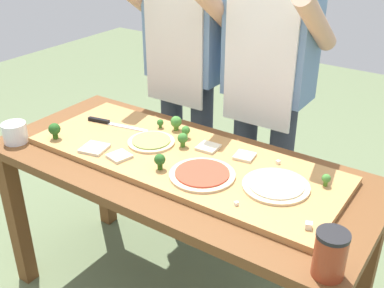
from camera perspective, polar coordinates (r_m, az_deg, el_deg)
prep_table at (r=1.95m, az=-1.74°, el=-5.18°), size 1.60×0.71×0.78m
cutting_board at (r=1.90m, az=-1.16°, el=-1.80°), size 1.30×0.49×0.02m
chefs_knife at (r=2.19m, az=-10.07°, el=2.56°), size 0.31×0.08×0.02m
pizza_whole_cheese_artichoke at (r=1.71m, az=10.19°, el=-4.99°), size 0.24×0.24×0.02m
pizza_whole_pesto_green at (r=1.99m, az=-4.99°, el=0.30°), size 0.20×0.20×0.02m
pizza_whole_tomato_red at (r=1.75m, az=1.25°, el=-3.70°), size 0.25×0.25×0.02m
pizza_slice_center at (r=1.94m, az=1.99°, el=-0.40°), size 0.09×0.09×0.01m
pizza_slice_far_right at (r=1.89m, az=6.43°, el=-1.48°), size 0.09×0.09×0.01m
pizza_slice_near_right at (r=1.90m, az=-8.84°, el=-1.47°), size 0.10×0.10×0.01m
pizza_slice_near_left at (r=1.98m, az=-11.80°, el=-0.52°), size 0.12×0.12×0.01m
broccoli_floret_back_right at (r=2.09m, az=-1.95°, el=2.67°), size 0.05×0.05×0.07m
broccoli_floret_back_mid at (r=2.12m, az=-3.89°, el=2.58°), size 0.03×0.03×0.04m
broccoli_floret_front_left at (r=1.75m, az=16.03°, el=-4.11°), size 0.03×0.03×0.05m
broccoli_floret_front_right at (r=1.94m, az=-1.15°, el=0.65°), size 0.04×0.04×0.06m
broccoli_floret_center_left at (r=2.10m, az=-16.40°, el=1.70°), size 0.05×0.05×0.07m
broccoli_floret_front_mid at (r=1.78m, az=-3.95°, el=-1.97°), size 0.04×0.04×0.06m
broccoli_floret_center_right at (r=2.02m, az=-0.77°, el=1.63°), size 0.04×0.04×0.06m
cheese_crumble_a at (r=1.86m, az=10.45°, el=-2.19°), size 0.02×0.02×0.01m
cheese_crumble_b at (r=1.53m, az=14.02°, el=-9.62°), size 0.03×0.03×0.02m
cheese_crumble_c at (r=1.60m, az=5.42°, el=-7.23°), size 0.02×0.02×0.01m
flour_cup at (r=2.18m, az=-20.74°, el=1.17°), size 0.10×0.10×0.09m
sauce_jar at (r=1.38m, az=16.48°, el=-12.76°), size 0.09×0.09×0.14m
cook_left at (r=2.43m, az=-0.84°, el=10.27°), size 0.54×0.39×1.67m
cook_right at (r=2.21m, az=9.18°, el=8.14°), size 0.54×0.39×1.67m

